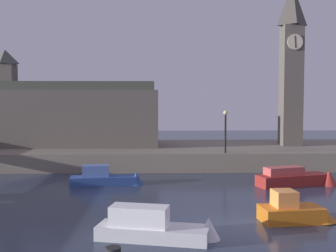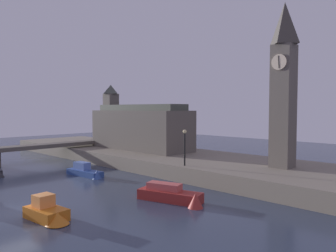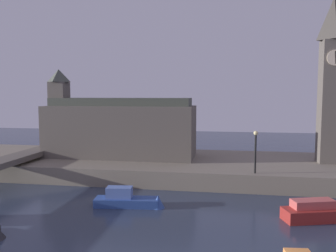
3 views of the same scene
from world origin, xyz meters
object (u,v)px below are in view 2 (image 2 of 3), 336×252
at_px(streetlamp, 185,143).
at_px(boat_patrol_orange, 49,213).
at_px(boat_tour_blue, 87,172).
at_px(parliament_hall, 139,127).
at_px(boat_dinghy_red, 175,196).
at_px(clock_tower, 284,82).

bearing_deg(streetlamp, boat_patrol_orange, -85.05).
relative_size(streetlamp, boat_tour_blue, 0.66).
relative_size(boat_patrol_orange, boat_tour_blue, 0.72).
bearing_deg(boat_tour_blue, parliament_hall, 112.91).
xyz_separation_m(streetlamp, boat_patrol_orange, (1.22, -14.07, -3.18)).
distance_m(streetlamp, boat_patrol_orange, 14.47).
height_order(streetlamp, boat_dinghy_red, streetlamp).
bearing_deg(boat_dinghy_red, clock_tower, 75.67).
bearing_deg(clock_tower, boat_dinghy_red, -104.33).
xyz_separation_m(parliament_hall, boat_dinghy_red, (17.37, -11.49, -3.92)).
height_order(clock_tower, boat_patrol_orange, clock_tower).
distance_m(clock_tower, streetlamp, 10.57).
xyz_separation_m(clock_tower, boat_patrol_orange, (-5.80, -19.66, -8.78)).
xyz_separation_m(parliament_hall, boat_patrol_orange, (14.48, -19.77, -3.92)).
height_order(boat_patrol_orange, boat_tour_blue, boat_patrol_orange).
distance_m(parliament_hall, boat_patrol_orange, 24.81).
bearing_deg(parliament_hall, boat_dinghy_red, -33.48).
distance_m(streetlamp, boat_tour_blue, 10.60).
height_order(parliament_hall, streetlamp, parliament_hall).
relative_size(parliament_hall, streetlamp, 4.40).
distance_m(clock_tower, parliament_hall, 20.85).
height_order(clock_tower, boat_tour_blue, clock_tower).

